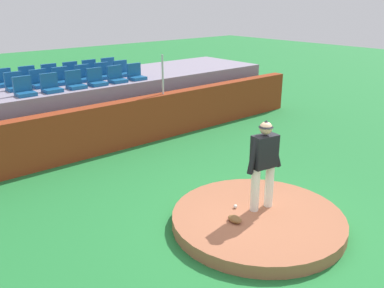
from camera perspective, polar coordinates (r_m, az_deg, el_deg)
ground_plane at (r=8.15m, az=8.98°, el=-11.00°), size 60.00×60.00×0.00m
pitchers_mound at (r=8.09m, az=9.02°, el=-10.28°), size 3.26×3.26×0.24m
pitcher at (r=7.85m, az=9.88°, el=-2.00°), size 0.81×0.34×1.78m
baseball at (r=8.19m, az=5.98°, el=-8.53°), size 0.07×0.07×0.07m
fielding_glove at (r=7.72m, az=5.91°, el=-10.24°), size 0.22×0.32×0.11m
brick_barrier at (r=11.83m, az=-11.32°, el=2.26°), size 14.98×0.40×1.36m
fence_post_right at (r=12.54m, az=-4.06°, el=9.52°), size 0.06×0.06×1.18m
bleacher_platform at (r=13.70m, az=-16.02°, el=4.88°), size 14.22×3.06×1.65m
stadium_chair_0 at (r=11.94m, az=-22.09°, el=6.95°), size 0.48×0.44×0.50m
stadium_chair_1 at (r=12.17m, az=-18.84°, el=7.55°), size 0.48×0.44×0.50m
stadium_chair_2 at (r=12.46m, az=-15.79°, el=8.11°), size 0.48×0.44×0.50m
stadium_chair_3 at (r=12.75m, az=-13.03°, el=8.59°), size 0.48×0.44×0.50m
stadium_chair_4 at (r=13.09m, az=-10.35°, el=9.05°), size 0.48×0.44×0.50m
stadium_chair_5 at (r=13.44m, az=-7.74°, el=9.45°), size 0.48×0.44×0.50m
stadium_chair_6 at (r=12.75m, az=-23.17°, el=7.53°), size 0.48×0.44×0.50m
stadium_chair_7 at (r=12.94m, az=-20.20°, el=8.06°), size 0.48×0.44×0.50m
stadium_chair_8 at (r=13.21m, az=-17.45°, el=8.57°), size 0.48×0.44×0.50m
stadium_chair_9 at (r=13.50m, az=-14.63°, el=9.04°), size 0.48×0.44×0.50m
stadium_chair_10 at (r=13.80m, az=-12.08°, el=9.46°), size 0.48×0.44×0.50m
stadium_chair_11 at (r=14.15m, az=-9.60°, el=9.86°), size 0.48×0.44×0.50m
stadium_chair_12 at (r=13.51m, az=-24.40°, el=7.95°), size 0.48×0.44×0.50m
stadium_chair_13 at (r=13.71m, az=-21.55°, el=8.48°), size 0.48×0.44×0.50m
stadium_chair_14 at (r=13.93m, az=-18.85°, el=8.95°), size 0.48×0.44×0.50m
stadium_chair_15 at (r=14.19m, az=-16.18°, el=9.39°), size 0.48×0.44×0.50m
stadium_chair_16 at (r=14.51m, az=-13.75°, el=9.81°), size 0.48×0.44×0.50m
stadium_chair_17 at (r=14.86m, az=-11.28°, el=10.21°), size 0.48×0.44×0.50m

